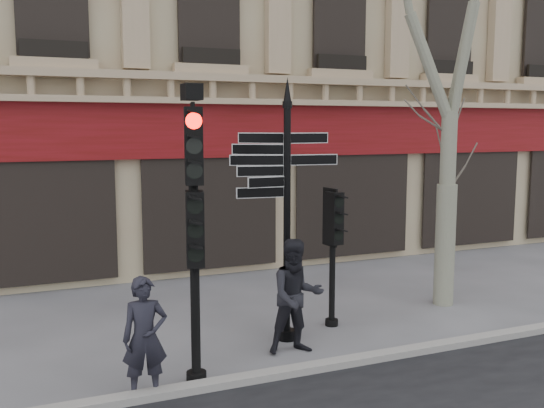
{
  "coord_description": "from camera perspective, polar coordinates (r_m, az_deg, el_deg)",
  "views": [
    {
      "loc": [
        -4.31,
        -9.29,
        3.71
      ],
      "look_at": [
        -0.17,
        0.6,
        2.33
      ],
      "focal_mm": 40.0,
      "sensor_mm": 36.0,
      "label": 1
    }
  ],
  "objects": [
    {
      "name": "ground",
      "position": [
        10.9,
        2.1,
        -12.57
      ],
      "size": [
        80.0,
        80.0,
        0.0
      ],
      "primitive_type": "plane",
      "color": "#56565A",
      "rests_on": "ground"
    },
    {
      "name": "fingerpost",
      "position": [
        10.24,
        1.43,
        3.57
      ],
      "size": [
        2.35,
        2.35,
        4.52
      ],
      "rotation": [
        0.0,
        0.0,
        -0.28
      ],
      "color": "black",
      "rests_on": "ground"
    },
    {
      "name": "traffic_signal_main",
      "position": [
        8.57,
        -7.4,
        0.56
      ],
      "size": [
        0.54,
        0.43,
        4.29
      ],
      "rotation": [
        0.0,
        0.0,
        -0.22
      ],
      "color": "black",
      "rests_on": "ground"
    },
    {
      "name": "traffic_signal_secondary",
      "position": [
        11.19,
        5.74,
        -2.73
      ],
      "size": [
        0.45,
        0.35,
        2.52
      ],
      "rotation": [
        0.0,
        0.0,
        0.11
      ],
      "color": "black",
      "rests_on": "ground"
    },
    {
      "name": "kerb",
      "position": [
        9.71,
        5.68,
        -14.79
      ],
      "size": [
        80.0,
        0.25,
        0.12
      ],
      "primitive_type": "cube",
      "color": "gray",
      "rests_on": "ground"
    },
    {
      "name": "pedestrian_a",
      "position": [
        8.62,
        -11.88,
        -12.23
      ],
      "size": [
        0.65,
        0.46,
        1.69
      ],
      "primitive_type": "imported",
      "rotation": [
        0.0,
        0.0,
        -0.08
      ],
      "color": "black",
      "rests_on": "ground"
    },
    {
      "name": "pedestrian_b",
      "position": [
        10.01,
        2.32,
        -8.68
      ],
      "size": [
        1.0,
        0.82,
        1.9
      ],
      "primitive_type": "imported",
      "rotation": [
        0.0,
        0.0,
        -0.11
      ],
      "color": "black",
      "rests_on": "ground"
    }
  ]
}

